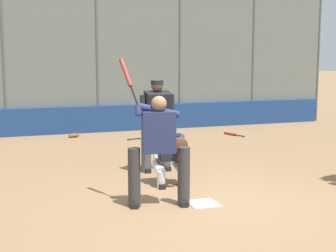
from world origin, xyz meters
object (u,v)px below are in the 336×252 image
(batter_at_plate, at_px, (158,147))
(umpire_home, at_px, (157,123))
(spare_bat_third_base_side, at_px, (232,134))
(catcher_behind_plate, at_px, (170,152))
(spare_bat_near_backstop, at_px, (146,138))
(fielding_glove_on_dirt, at_px, (73,135))

(batter_at_plate, xyz_separation_m, umpire_home, (-0.67, -2.05, 0.07))
(batter_at_plate, height_order, spare_bat_third_base_side, batter_at_plate)
(batter_at_plate, xyz_separation_m, spare_bat_third_base_side, (-4.10, -5.54, -0.85))
(batter_at_plate, bearing_deg, spare_bat_third_base_side, -112.42)
(catcher_behind_plate, bearing_deg, spare_bat_near_backstop, -97.08)
(batter_at_plate, relative_size, fielding_glove_on_dirt, 7.04)
(catcher_behind_plate, bearing_deg, spare_bat_third_base_side, -123.00)
(catcher_behind_plate, xyz_separation_m, umpire_home, (-0.11, -1.01, 0.38))
(batter_at_plate, bearing_deg, spare_bat_near_backstop, -91.33)
(spare_bat_third_base_side, xyz_separation_m, fielding_glove_on_dirt, (4.33, -1.19, 0.02))
(spare_bat_third_base_side, bearing_deg, spare_bat_near_backstop, 69.78)
(umpire_home, bearing_deg, catcher_behind_plate, 80.82)
(catcher_behind_plate, height_order, fielding_glove_on_dirt, catcher_behind_plate)
(umpire_home, relative_size, fielding_glove_on_dirt, 5.76)
(spare_bat_third_base_side, bearing_deg, umpire_home, 120.04)
(catcher_behind_plate, relative_size, umpire_home, 0.62)
(batter_at_plate, height_order, umpire_home, batter_at_plate)
(umpire_home, xyz_separation_m, fielding_glove_on_dirt, (0.89, -4.68, -0.90))
(spare_bat_near_backstop, bearing_deg, spare_bat_third_base_side, -13.13)
(catcher_behind_plate, distance_m, spare_bat_near_backstop, 4.85)
(catcher_behind_plate, bearing_deg, fielding_glove_on_dirt, -76.92)
(umpire_home, height_order, spare_bat_near_backstop, umpire_home)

